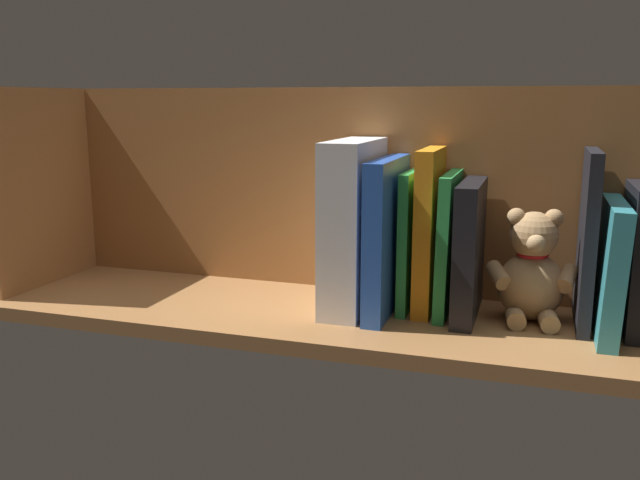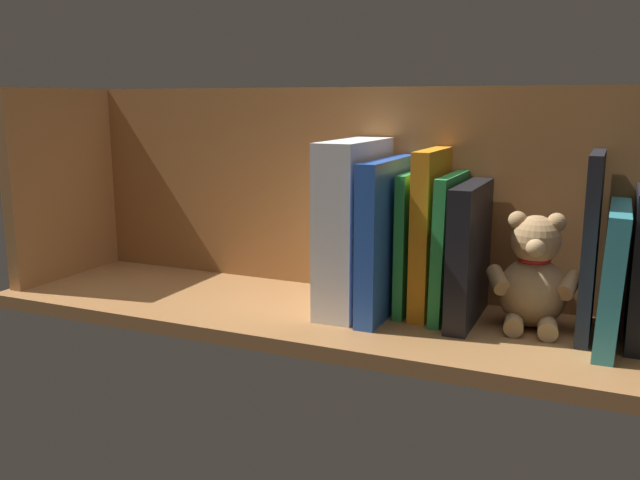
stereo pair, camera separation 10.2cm
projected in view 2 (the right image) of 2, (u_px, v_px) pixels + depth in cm
name	position (u px, v px, depth cm)	size (l,w,h in cm)	color
ground_plane	(320.00, 315.00, 104.85)	(105.98, 30.44, 2.20)	#9E6B3D
shelf_back_panel	(351.00, 190.00, 112.82)	(105.98, 1.50, 33.69)	#955E31
shelf_side_divider	(62.00, 184.00, 121.44)	(2.40, 24.44, 33.69)	#9E6B3D
book_0	(640.00, 266.00, 88.76)	(2.17, 15.24, 20.38)	black
book_1	(612.00, 275.00, 88.42)	(2.58, 19.34, 18.18)	teal
book_2	(591.00, 245.00, 90.94)	(1.74, 14.82, 24.93)	black
teddy_bear	(533.00, 277.00, 94.60)	(13.27, 11.29, 16.47)	tan
book_3	(469.00, 253.00, 96.90)	(3.14, 16.86, 20.08)	black
book_4	(449.00, 246.00, 99.01)	(1.71, 14.78, 21.12)	green
book_5	(430.00, 232.00, 100.30)	(2.61, 13.74, 24.60)	orange
book_6	(412.00, 242.00, 101.91)	(1.49, 13.46, 21.20)	green
book_7	(386.00, 237.00, 100.18)	(2.89, 19.54, 23.25)	blue
dictionary_thick_white	(354.00, 226.00, 102.25)	(6.02, 18.81, 25.81)	white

